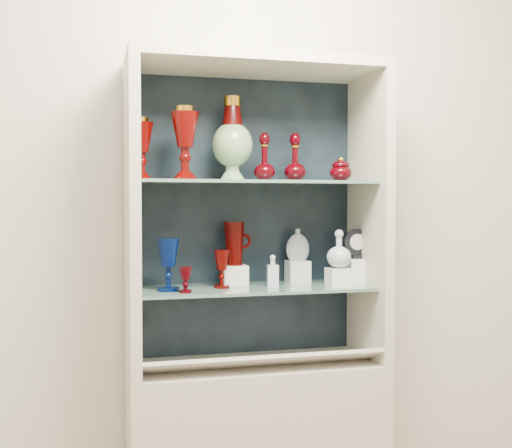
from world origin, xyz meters
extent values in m
cube|color=beige|center=(0.00, 1.75, 1.40)|extent=(3.50, 0.02, 2.80)
cube|color=black|center=(0.00, 1.72, 1.32)|extent=(0.98, 0.02, 1.15)
cube|color=#BEB5A2|center=(-0.48, 1.53, 1.32)|extent=(0.04, 0.40, 1.15)
cube|color=#BEB5A2|center=(0.48, 1.53, 1.32)|extent=(0.04, 0.40, 1.15)
cube|color=#BEB5A2|center=(0.00, 1.53, 1.92)|extent=(1.00, 0.40, 0.04)
cube|color=slate|center=(0.00, 1.55, 1.04)|extent=(0.92, 0.34, 0.01)
cube|color=slate|center=(0.00, 1.55, 1.46)|extent=(0.92, 0.34, 0.01)
cube|color=#BEB5A2|center=(0.00, 1.42, 0.78)|extent=(0.92, 0.17, 0.09)
cube|color=white|center=(-0.26, 1.42, 0.80)|extent=(0.10, 0.06, 0.03)
cube|color=white|center=(0.33, 1.42, 0.80)|extent=(0.10, 0.06, 0.03)
cube|color=white|center=(0.05, 1.42, 0.80)|extent=(0.10, 0.06, 0.03)
cube|color=white|center=(-0.21, 1.42, 0.80)|extent=(0.10, 0.06, 0.03)
cube|color=silver|center=(-0.07, 1.62, 1.09)|extent=(0.10, 0.10, 0.08)
cube|color=silver|center=(0.21, 1.64, 1.09)|extent=(0.09, 0.09, 0.09)
cube|color=silver|center=(0.34, 1.50, 1.08)|extent=(0.09, 0.09, 0.07)
cube|color=silver|center=(0.44, 1.56, 1.10)|extent=(0.08, 0.08, 0.10)
camera|label=1|loc=(-0.63, -0.91, 1.39)|focal=45.00mm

